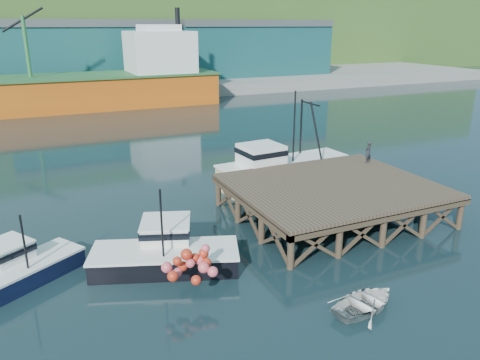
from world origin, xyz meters
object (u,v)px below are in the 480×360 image
trawler (285,166)px  dinghy (366,302)px  boat_black (166,251)px  dockworker (368,152)px  boat_navy (18,268)px

trawler → dinghy: (-4.91, -15.51, -1.10)m
boat_black → dinghy: boat_black is taller
boat_black → dinghy: bearing=-27.3°
dinghy → dockworker: (9.54, 11.90, 2.56)m
boat_navy → boat_black: size_ratio=0.77×
boat_navy → trawler: 19.44m
boat_black → trawler: bearing=56.0°
boat_navy → boat_black: 6.79m
trawler → boat_navy: bearing=-163.8°
boat_navy → boat_black: boat_black is taller
boat_navy → dockworker: size_ratio=3.81×
dinghy → dockworker: bearing=-50.7°
boat_black → trawler: trawler is taller
boat_navy → trawler: trawler is taller
boat_black → trawler: 14.25m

